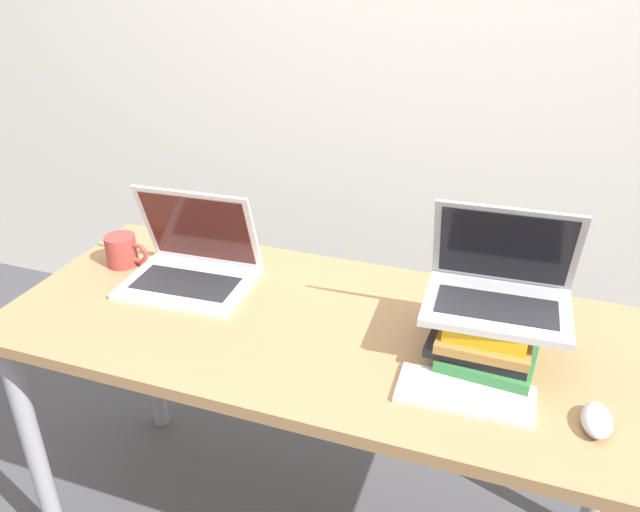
% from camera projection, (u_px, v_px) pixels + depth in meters
% --- Properties ---
extents(wall_back, '(8.00, 0.05, 2.70)m').
position_uv_depth(wall_back, '(429.00, 8.00, 2.09)').
color(wall_back, silver).
rests_on(wall_back, ground_plane).
extents(desk, '(1.55, 0.66, 0.75)m').
position_uv_depth(desk, '(325.00, 354.00, 1.52)').
color(desk, '#9E754C').
rests_on(desk, ground_plane).
extents(laptop_left, '(0.33, 0.26, 0.25)m').
position_uv_depth(laptop_left, '(192.00, 265.00, 1.64)').
color(laptop_left, silver).
rests_on(laptop_left, desk).
extents(book_stack, '(0.24, 0.26, 0.11)m').
position_uv_depth(book_stack, '(488.00, 334.00, 1.35)').
color(book_stack, '#33753D').
rests_on(book_stack, desk).
extents(laptop_on_books, '(0.31, 0.24, 0.22)m').
position_uv_depth(laptop_on_books, '(499.00, 286.00, 1.32)').
color(laptop_on_books, '#B2B2B7').
rests_on(laptop_on_books, book_stack).
extents(wireless_keyboard, '(0.27, 0.13, 0.01)m').
position_uv_depth(wireless_keyboard, '(465.00, 394.00, 1.24)').
color(wireless_keyboard, silver).
rests_on(wireless_keyboard, desk).
extents(mouse, '(0.06, 0.10, 0.03)m').
position_uv_depth(mouse, '(597.00, 420.00, 1.16)').
color(mouse, '#B2B2B7').
rests_on(mouse, desk).
extents(mug, '(0.13, 0.08, 0.09)m').
position_uv_depth(mug, '(123.00, 251.00, 1.72)').
color(mug, '#9E3833').
rests_on(mug, desk).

